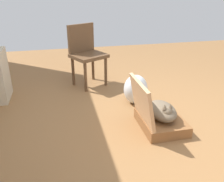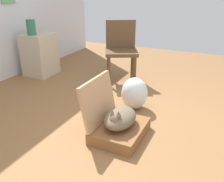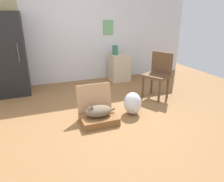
# 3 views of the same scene
# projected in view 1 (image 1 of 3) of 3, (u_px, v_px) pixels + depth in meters

# --- Properties ---
(ground_plane) EXTENTS (7.68, 7.68, 0.00)m
(ground_plane) POSITION_uv_depth(u_px,v_px,m) (154.00, 129.00, 2.65)
(ground_plane) COLOR olive
(ground_plane) RESTS_ON ground
(suitcase_base) EXTENTS (0.56, 0.44, 0.12)m
(suitcase_base) POSITION_uv_depth(u_px,v_px,m) (161.00, 122.00, 2.68)
(suitcase_base) COLOR brown
(suitcase_base) RESTS_ON ground
(suitcase_lid) EXTENTS (0.56, 0.12, 0.44)m
(suitcase_lid) POSITION_uv_depth(u_px,v_px,m) (142.00, 101.00, 2.52)
(suitcase_lid) COLOR tan
(suitcase_lid) RESTS_ON suitcase_base
(cat) EXTENTS (0.50, 0.28, 0.22)m
(cat) POSITION_uv_depth(u_px,v_px,m) (162.00, 111.00, 2.61)
(cat) COLOR brown
(cat) RESTS_ON suitcase_base
(plastic_bag_white) EXTENTS (0.30, 0.31, 0.38)m
(plastic_bag_white) POSITION_uv_depth(u_px,v_px,m) (135.00, 89.00, 3.16)
(plastic_bag_white) COLOR silver
(plastic_bag_white) RESTS_ON ground
(chair) EXTENTS (0.58, 0.61, 0.91)m
(chair) POSITION_uv_depth(u_px,v_px,m) (86.00, 52.00, 3.65)
(chair) COLOR brown
(chair) RESTS_ON ground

